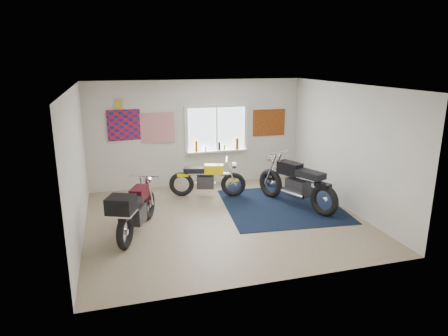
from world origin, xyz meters
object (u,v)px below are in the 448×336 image
object	(u,v)px
black_chrome_bike	(296,184)
maroon_tourer	(134,210)
yellow_triumph	(207,180)
navy_rug	(282,206)

from	to	relation	value
black_chrome_bike	maroon_tourer	bearing A→B (deg)	76.03
black_chrome_bike	maroon_tourer	world-z (taller)	black_chrome_bike
yellow_triumph	maroon_tourer	world-z (taller)	maroon_tourer
black_chrome_bike	maroon_tourer	xyz separation A→B (m)	(-3.56, -0.62, 0.01)
navy_rug	maroon_tourer	world-z (taller)	maroon_tourer
black_chrome_bike	maroon_tourer	size ratio (longest dim) A/B	1.11
yellow_triumph	black_chrome_bike	distance (m)	2.12
navy_rug	black_chrome_bike	distance (m)	0.58
maroon_tourer	yellow_triumph	bearing A→B (deg)	-22.37
navy_rug	yellow_triumph	size ratio (longest dim) A/B	1.45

